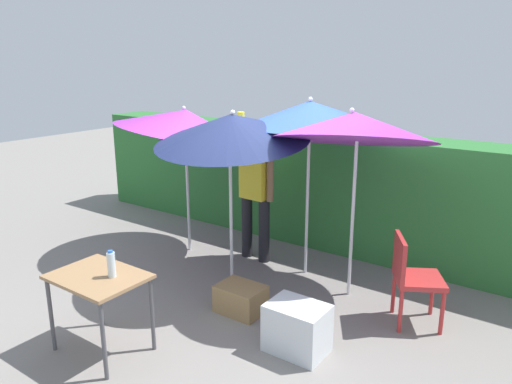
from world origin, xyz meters
The scene contains 12 objects.
ground_plane centered at (0.00, 0.00, 0.00)m, with size 24.00×24.00×0.00m, color gray.
hedge_row centered at (0.00, 1.96, 0.78)m, with size 8.00×0.70×1.57m, color #2D7033.
umbrella_rainbow centered at (-0.22, 0.16, 1.80)m, with size 1.69×1.71×2.08m.
umbrella_orange centered at (0.96, 0.67, 1.85)m, with size 1.72×1.70×2.23m.
umbrella_yellow centered at (0.31, 0.90, 1.93)m, with size 1.48×1.48×2.11m.
umbrella_navy centered at (-1.35, 0.64, 1.74)m, with size 1.80×1.77×2.12m.
person_vendor centered at (-0.43, 0.90, 0.93)m, with size 0.55×0.24×1.88m.
chair_plastic centered at (1.72, 0.47, 0.51)m, with size 0.60×0.60×0.89m.
cooler_box centered at (1.07, -0.58, 0.22)m, with size 0.52×0.38×0.44m, color silver.
crate_cardboard centered at (0.25, -0.32, 0.14)m, with size 0.47×0.35×0.29m, color #9E7A4C.
folding_table centered at (-0.34, -1.56, 0.64)m, with size 0.80×0.60×0.73m.
bottle_water centered at (-0.22, -1.51, 0.84)m, with size 0.07×0.07×0.24m.
Camera 1 is at (2.98, -3.92, 2.53)m, focal length 34.25 mm.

